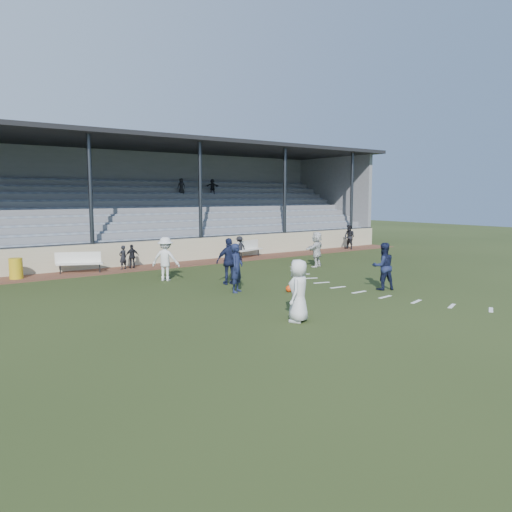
{
  "coord_description": "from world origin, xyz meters",
  "views": [
    {
      "loc": [
        -10.89,
        -12.17,
        3.53
      ],
      "look_at": [
        0.0,
        2.5,
        1.3
      ],
      "focal_mm": 35.0,
      "sensor_mm": 36.0,
      "label": 1
    }
  ],
  "objects_px": {
    "trash_bin": "(16,268)",
    "player_white_lead": "(298,291)",
    "bench_right": "(249,247)",
    "player_navy_lead": "(237,268)",
    "football": "(289,289)",
    "official": "(349,237)",
    "bench_left": "(79,261)"
  },
  "relations": [
    {
      "from": "bench_right",
      "to": "player_navy_lead",
      "type": "height_order",
      "value": "player_navy_lead"
    },
    {
      "from": "bench_left",
      "to": "official",
      "type": "distance_m",
      "value": 17.34
    },
    {
      "from": "football",
      "to": "official",
      "type": "bearing_deg",
      "value": 34.7
    },
    {
      "from": "player_navy_lead",
      "to": "official",
      "type": "distance_m",
      "value": 15.99
    },
    {
      "from": "player_white_lead",
      "to": "trash_bin",
      "type": "bearing_deg",
      "value": -104.15
    },
    {
      "from": "official",
      "to": "football",
      "type": "bearing_deg",
      "value": -58.61
    },
    {
      "from": "bench_right",
      "to": "football",
      "type": "bearing_deg",
      "value": -136.54
    },
    {
      "from": "bench_right",
      "to": "player_white_lead",
      "type": "distance_m",
      "value": 14.64
    },
    {
      "from": "player_navy_lead",
      "to": "trash_bin",
      "type": "bearing_deg",
      "value": 92.4
    },
    {
      "from": "bench_left",
      "to": "football",
      "type": "distance_m",
      "value": 10.25
    },
    {
      "from": "football",
      "to": "player_navy_lead",
      "type": "distance_m",
      "value": 2.07
    },
    {
      "from": "trash_bin",
      "to": "player_navy_lead",
      "type": "relative_size",
      "value": 0.49
    },
    {
      "from": "trash_bin",
      "to": "player_white_lead",
      "type": "relative_size",
      "value": 0.5
    },
    {
      "from": "player_white_lead",
      "to": "bench_left",
      "type": "bearing_deg",
      "value": -115.36
    },
    {
      "from": "trash_bin",
      "to": "bench_left",
      "type": "bearing_deg",
      "value": 0.46
    },
    {
      "from": "bench_right",
      "to": "trash_bin",
      "type": "distance_m",
      "value": 12.25
    },
    {
      "from": "bench_left",
      "to": "football",
      "type": "bearing_deg",
      "value": -38.18
    },
    {
      "from": "bench_right",
      "to": "player_navy_lead",
      "type": "xyz_separation_m",
      "value": [
        -6.36,
        -8.08,
        0.31
      ]
    },
    {
      "from": "bench_right",
      "to": "trash_bin",
      "type": "bearing_deg",
      "value": 161.81
    },
    {
      "from": "bench_right",
      "to": "trash_bin",
      "type": "height_order",
      "value": "bench_right"
    },
    {
      "from": "player_navy_lead",
      "to": "bench_left",
      "type": "bearing_deg",
      "value": 78.02
    },
    {
      "from": "official",
      "to": "bench_left",
      "type": "bearing_deg",
      "value": -94.55
    },
    {
      "from": "player_white_lead",
      "to": "player_navy_lead",
      "type": "distance_m",
      "value": 4.67
    },
    {
      "from": "football",
      "to": "player_navy_lead",
      "type": "xyz_separation_m",
      "value": [
        -1.56,
        1.11,
        0.77
      ]
    },
    {
      "from": "bench_right",
      "to": "official",
      "type": "bearing_deg",
      "value": -22.81
    },
    {
      "from": "bench_left",
      "to": "player_white_lead",
      "type": "height_order",
      "value": "player_white_lead"
    },
    {
      "from": "trash_bin",
      "to": "player_navy_lead",
      "type": "height_order",
      "value": "player_navy_lead"
    },
    {
      "from": "bench_left",
      "to": "bench_right",
      "type": "relative_size",
      "value": 0.99
    },
    {
      "from": "bench_left",
      "to": "football",
      "type": "height_order",
      "value": "bench_left"
    },
    {
      "from": "bench_right",
      "to": "official",
      "type": "relative_size",
      "value": 1.26
    },
    {
      "from": "bench_left",
      "to": "official",
      "type": "height_order",
      "value": "official"
    },
    {
      "from": "trash_bin",
      "to": "football",
      "type": "distance_m",
      "value": 11.7
    }
  ]
}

